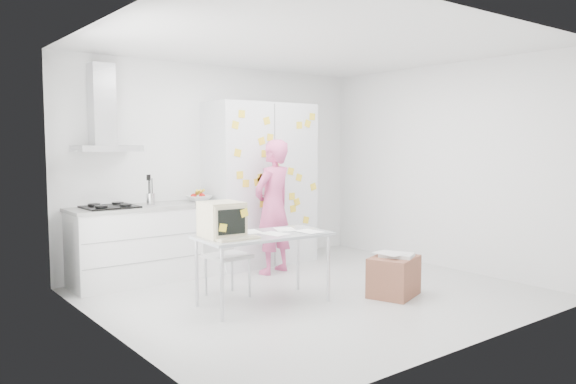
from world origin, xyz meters
TOP-DOWN VIEW (x-y plane):
  - floor at (0.00, 0.00)m, footprint 4.50×4.00m
  - walls at (0.00, 0.72)m, footprint 4.52×4.01m
  - ceiling at (0.00, 0.00)m, footprint 4.50×4.00m
  - counter_run at (-1.20, 1.70)m, footprint 1.84×0.63m
  - range_hood at (-1.65, 1.84)m, footprint 0.70×0.48m
  - tall_cabinet at (0.45, 1.67)m, footprint 1.50×0.68m
  - person at (0.24, 1.10)m, footprint 0.71×0.56m
  - desk at (-0.94, 0.08)m, footprint 1.41×0.78m
  - chair at (-0.82, 0.57)m, footprint 0.43×0.43m
  - cardboard_box at (0.63, -0.59)m, footprint 0.65×0.59m

SIDE VIEW (x-z plane):
  - floor at x=0.00m, z-range -0.02..0.00m
  - cardboard_box at x=0.63m, z-range -0.01..0.46m
  - counter_run at x=-1.20m, z-range -0.17..1.11m
  - chair at x=-0.82m, z-range 0.06..0.99m
  - desk at x=-0.94m, z-range 0.28..1.36m
  - person at x=0.24m, z-range 0.00..1.71m
  - tall_cabinet at x=0.45m, z-range 0.00..2.20m
  - walls at x=0.00m, z-range 0.00..2.70m
  - range_hood at x=-1.65m, z-range 1.45..2.46m
  - ceiling at x=0.00m, z-range 2.69..2.71m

